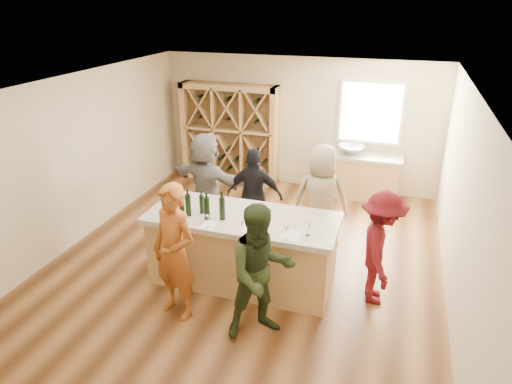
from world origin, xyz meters
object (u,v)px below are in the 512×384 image
(person_near_right, at_px, (261,272))
(person_far_left, at_px, (207,183))
(wine_rack, at_px, (230,134))
(person_server, at_px, (380,248))
(wine_bottle_c, at_px, (202,204))
(sink, at_px, (351,150))
(person_far_mid, at_px, (255,196))
(wine_bottle_b, at_px, (188,205))
(tasting_counter_base, at_px, (243,251))
(person_far_right, at_px, (321,199))
(wine_bottle_a, at_px, (181,201))
(person_near_left, at_px, (174,252))
(wine_bottle_e, at_px, (222,209))
(wine_bottle_d, at_px, (207,208))

(person_near_right, xyz_separation_m, person_far_left, (-1.74, 2.37, 0.03))
(wine_rack, relative_size, person_server, 1.34)
(wine_bottle_c, distance_m, person_near_right, 1.52)
(sink, bearing_deg, person_far_mid, -118.22)
(person_server, bearing_deg, wine_bottle_b, 90.15)
(tasting_counter_base, height_order, wine_bottle_b, wine_bottle_b)
(tasting_counter_base, xyz_separation_m, wine_bottle_c, (-0.58, -0.08, 0.71))
(wine_bottle_b, xyz_separation_m, wine_bottle_c, (0.14, 0.13, -0.03))
(wine_bottle_c, relative_size, person_far_right, 0.15)
(wine_bottle_a, height_order, person_server, person_server)
(wine_rack, bearing_deg, tasting_counter_base, -66.77)
(wine_bottle_b, distance_m, person_near_left, 0.82)
(wine_bottle_b, relative_size, person_server, 0.20)
(wine_rack, bearing_deg, wine_bottle_e, -70.57)
(wine_bottle_a, distance_m, person_near_right, 1.74)
(wine_bottle_a, xyz_separation_m, person_far_mid, (0.64, 1.41, -0.42))
(sink, xyz_separation_m, wine_bottle_a, (-1.95, -3.84, 0.23))
(wine_rack, xyz_separation_m, person_server, (3.54, -3.64, -0.28))
(sink, xyz_separation_m, person_near_left, (-1.65, -4.68, -0.09))
(sink, bearing_deg, wine_bottle_a, -116.90)
(wine_rack, xyz_separation_m, wine_bottle_e, (1.40, -3.97, 0.14))
(person_far_right, relative_size, person_far_left, 1.00)
(person_near_right, height_order, person_far_left, person_far_left)
(person_server, xyz_separation_m, person_far_mid, (-2.14, 1.13, 0.00))
(sink, height_order, person_far_left, person_far_left)
(wine_bottle_e, relative_size, person_server, 0.20)
(wine_bottle_a, bearing_deg, wine_bottle_b, -30.35)
(wine_rack, height_order, wine_bottle_d, wine_rack)
(wine_bottle_c, xyz_separation_m, person_far_left, (-0.57, 1.45, -0.30))
(wine_bottle_c, distance_m, person_far_right, 2.02)
(person_server, height_order, person_far_right, person_far_right)
(person_far_mid, bearing_deg, wine_bottle_d, 77.79)
(person_far_right, bearing_deg, wine_bottle_b, 37.24)
(wine_bottle_b, relative_size, person_far_left, 0.18)
(wine_bottle_d, relative_size, person_far_right, 0.18)
(wine_bottle_a, bearing_deg, wine_rack, 100.86)
(wine_bottle_a, relative_size, person_near_left, 0.17)
(sink, relative_size, person_server, 0.33)
(sink, distance_m, wine_bottle_e, 4.12)
(wine_rack, bearing_deg, wine_bottle_d, -73.47)
(sink, relative_size, wine_bottle_c, 2.02)
(sink, distance_m, person_far_right, 2.45)
(wine_bottle_a, relative_size, wine_bottle_b, 0.99)
(wine_bottle_d, relative_size, wine_bottle_e, 0.97)
(wine_bottle_d, height_order, wine_bottle_e, wine_bottle_e)
(person_far_left, bearing_deg, wine_rack, -64.28)
(wine_bottle_c, relative_size, wine_bottle_e, 0.82)
(person_far_right, bearing_deg, wine_bottle_e, 47.04)
(person_near_right, height_order, person_far_mid, person_near_right)
(person_far_right, bearing_deg, sink, -99.47)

